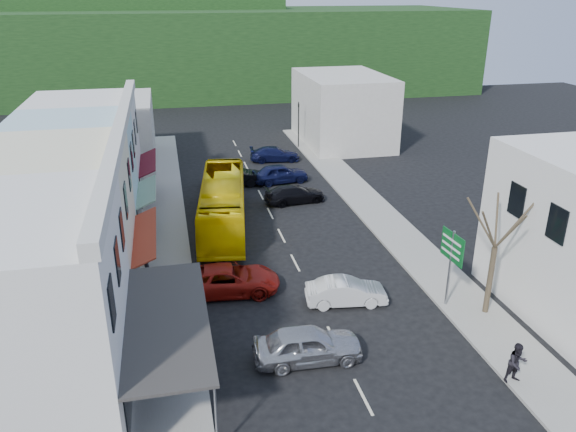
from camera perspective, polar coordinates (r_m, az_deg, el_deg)
The scene contains 20 objects.
ground at distance 29.95m, azimuth 2.49°, elevation -8.18°, with size 120.00×120.00×0.00m, color black.
sidewalk_left at distance 38.04m, azimuth -12.43°, elevation -1.65°, with size 3.00×52.00×0.15m, color gray.
sidewalk_right at distance 40.63m, azimuth 9.16°, elevation 0.18°, with size 3.00×52.00×0.15m, color gray.
shopfront_row at distance 32.43m, azimuth -21.69°, elevation 0.48°, with size 8.25×30.00×8.00m.
distant_block_left at distance 53.57m, azimuth -17.82°, elevation 8.10°, with size 8.00×10.00×6.00m, color #B7B2A8.
distant_block_right at distance 58.89m, azimuth 5.54°, elevation 10.77°, with size 8.00×12.00×7.00m, color #B7B2A8.
hillside at distance 90.55m, azimuth -9.36°, elevation 16.67°, with size 80.00×26.00×14.00m.
bus at distance 37.95m, azimuth -6.62°, elevation 1.10°, with size 2.50×11.60×3.10m, color yellow.
car_silver at distance 24.99m, azimuth 2.04°, elevation -13.13°, with size 1.80×4.40×1.40m, color #B0AFB4.
car_white at distance 29.14m, azimuth 5.92°, elevation -7.63°, with size 1.80×4.40×1.40m, color silver.
car_red at distance 30.15m, azimuth -6.08°, elevation -6.54°, with size 1.90×4.60×1.40m, color maroon.
car_black_near at distance 42.33m, azimuth 0.71°, elevation 2.30°, with size 1.84×4.50×1.40m, color black.
car_navy_mid at distance 46.68m, azimuth -0.80°, elevation 4.23°, with size 1.80×4.40×1.40m, color black.
car_black_far at distance 46.26m, azimuth -5.55°, elevation 3.96°, with size 1.80×4.40×1.40m, color black.
car_navy_far at distance 52.66m, azimuth -1.35°, elevation 6.34°, with size 1.84×4.50×1.40m, color black.
pedestrian_left at distance 30.98m, azimuth -14.04°, elevation -5.67°, with size 0.60×0.40×1.70m, color black.
pedestrian_right at distance 25.27m, azimuth 22.23°, elevation -13.75°, with size 0.70×0.44×1.70m, color black.
direction_sign at distance 29.18m, azimuth 16.09°, elevation -5.27°, with size 0.36×1.91×4.21m, color #0B531F, non-canonical shape.
street_tree at distance 28.47m, azimuth 20.27°, elevation -3.03°, with size 3.03×3.03×7.34m, color #3D3122, non-canonical shape.
traffic_signal at distance 56.64m, azimuth 1.07°, elevation 9.18°, with size 0.58×0.98×4.64m, color black, non-canonical shape.
Camera 1 is at (-6.80, -24.90, 15.19)m, focal length 35.00 mm.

